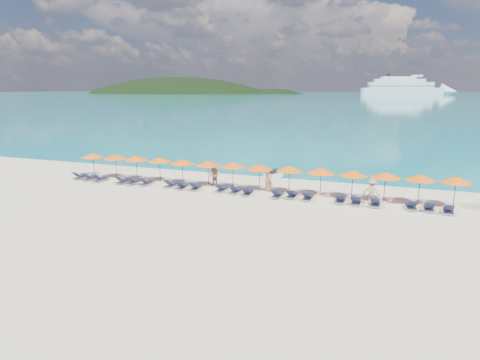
% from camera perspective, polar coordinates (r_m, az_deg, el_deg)
% --- Properties ---
extents(ground, '(1400.00, 1400.00, 0.00)m').
position_cam_1_polar(ground, '(28.16, -2.07, -3.67)').
color(ground, beige).
extents(sea, '(1600.00, 1300.00, 0.01)m').
position_cam_1_polar(sea, '(685.16, 19.36, 11.53)').
color(sea, '#1FA9B2').
rests_on(sea, ground).
extents(headland_main, '(374.00, 242.00, 126.50)m').
position_cam_1_polar(headland_main, '(646.17, -9.04, 8.67)').
color(headland_main, black).
rests_on(headland_main, ground).
extents(headland_small, '(162.00, 126.00, 85.50)m').
position_cam_1_polar(headland_small, '(608.07, 4.54, 8.82)').
color(headland_small, black).
rests_on(headland_small, ground).
extents(cruise_ship, '(112.98, 47.53, 31.27)m').
position_cam_1_polar(cruise_ship, '(539.77, 23.03, 11.93)').
color(cruise_ship, white).
rests_on(cruise_ship, ground).
extents(jetski, '(1.37, 2.39, 0.80)m').
position_cam_1_polar(jetski, '(36.55, 4.79, 0.70)').
color(jetski, white).
rests_on(jetski, ground).
extents(beachgoer_a, '(0.78, 0.71, 1.78)m').
position_cam_1_polar(beachgoer_a, '(31.92, 4.09, -0.05)').
color(beachgoer_a, tan).
rests_on(beachgoer_a, ground).
extents(beachgoer_b, '(1.04, 0.81, 1.88)m').
position_cam_1_polar(beachgoer_b, '(33.69, -3.69, 0.74)').
color(beachgoer_b, tan).
rests_on(beachgoer_b, ground).
extents(beachgoer_c, '(1.24, 0.69, 1.83)m').
position_cam_1_polar(beachgoer_c, '(29.78, 18.20, -1.58)').
color(beachgoer_c, tan).
rests_on(beachgoer_c, ground).
extents(umbrella_0, '(2.10, 2.10, 2.28)m').
position_cam_1_polar(umbrella_0, '(39.30, -20.20, 3.31)').
color(umbrella_0, black).
rests_on(umbrella_0, ground).
extents(umbrella_1, '(2.10, 2.10, 2.28)m').
position_cam_1_polar(umbrella_1, '(37.89, -17.33, 3.19)').
color(umbrella_1, black).
rests_on(umbrella_1, ground).
extents(umbrella_2, '(2.10, 2.10, 2.28)m').
position_cam_1_polar(umbrella_2, '(36.69, -14.55, 3.06)').
color(umbrella_2, black).
rests_on(umbrella_2, ground).
extents(umbrella_3, '(2.10, 2.10, 2.28)m').
position_cam_1_polar(umbrella_3, '(35.44, -11.38, 2.89)').
color(umbrella_3, black).
rests_on(umbrella_3, ground).
extents(umbrella_4, '(2.10, 2.10, 2.28)m').
position_cam_1_polar(umbrella_4, '(34.09, -8.21, 2.62)').
color(umbrella_4, black).
rests_on(umbrella_4, ground).
extents(umbrella_5, '(2.10, 2.10, 2.28)m').
position_cam_1_polar(umbrella_5, '(33.10, -4.55, 2.40)').
color(umbrella_5, black).
rests_on(umbrella_5, ground).
extents(umbrella_6, '(2.10, 2.10, 2.28)m').
position_cam_1_polar(umbrella_6, '(32.36, -1.01, 2.20)').
color(umbrella_6, black).
rests_on(umbrella_6, ground).
extents(umbrella_7, '(2.10, 2.10, 2.28)m').
position_cam_1_polar(umbrella_7, '(31.49, 2.78, 1.89)').
color(umbrella_7, black).
rests_on(umbrella_7, ground).
extents(umbrella_8, '(2.10, 2.10, 2.28)m').
position_cam_1_polar(umbrella_8, '(31.07, 7.06, 1.65)').
color(umbrella_8, black).
rests_on(umbrella_8, ground).
extents(umbrella_9, '(2.10, 2.10, 2.28)m').
position_cam_1_polar(umbrella_9, '(30.60, 11.48, 1.32)').
color(umbrella_9, black).
rests_on(umbrella_9, ground).
extents(umbrella_10, '(2.10, 2.10, 2.28)m').
position_cam_1_polar(umbrella_10, '(30.27, 15.78, 0.96)').
color(umbrella_10, black).
rests_on(umbrella_10, ground).
extents(umbrella_11, '(2.10, 2.10, 2.28)m').
position_cam_1_polar(umbrella_11, '(30.32, 20.00, 0.68)').
color(umbrella_11, black).
rests_on(umbrella_11, ground).
extents(umbrella_12, '(2.10, 2.10, 2.28)m').
position_cam_1_polar(umbrella_12, '(30.43, 24.26, 0.36)').
color(umbrella_12, black).
rests_on(umbrella_12, ground).
extents(umbrella_13, '(2.10, 2.10, 2.28)m').
position_cam_1_polar(umbrella_13, '(30.75, 28.41, 0.06)').
color(umbrella_13, black).
rests_on(umbrella_13, ground).
extents(lounger_0, '(0.63, 1.71, 0.66)m').
position_cam_1_polar(lounger_0, '(39.18, -21.77, 0.50)').
color(lounger_0, silver).
rests_on(lounger_0, ground).
extents(lounger_1, '(0.76, 1.75, 0.66)m').
position_cam_1_polar(lounger_1, '(38.34, -20.54, 0.35)').
color(lounger_1, silver).
rests_on(lounger_1, ground).
extents(lounger_2, '(0.64, 1.71, 0.66)m').
position_cam_1_polar(lounger_2, '(37.51, -19.25, 0.18)').
color(lounger_2, silver).
rests_on(lounger_2, ground).
extents(lounger_3, '(0.68, 1.72, 0.66)m').
position_cam_1_polar(lounger_3, '(36.08, -16.34, -0.10)').
color(lounger_3, silver).
rests_on(lounger_3, ground).
extents(lounger_4, '(0.64, 1.71, 0.66)m').
position_cam_1_polar(lounger_4, '(35.59, -14.89, -0.18)').
color(lounger_4, silver).
rests_on(lounger_4, ground).
extents(lounger_5, '(0.72, 1.73, 0.66)m').
position_cam_1_polar(lounger_5, '(34.98, -13.18, -0.31)').
color(lounger_5, silver).
rests_on(lounger_5, ground).
extents(lounger_6, '(0.79, 1.75, 0.66)m').
position_cam_1_polar(lounger_6, '(33.88, -9.75, -0.58)').
color(lounger_6, silver).
rests_on(lounger_6, ground).
extents(lounger_7, '(0.72, 1.73, 0.66)m').
position_cam_1_polar(lounger_7, '(33.13, -8.22, -0.83)').
color(lounger_7, silver).
rests_on(lounger_7, ground).
extents(lounger_8, '(0.75, 1.74, 0.66)m').
position_cam_1_polar(lounger_8, '(32.61, -6.35, -1.00)').
color(lounger_8, silver).
rests_on(lounger_8, ground).
extents(lounger_9, '(0.72, 1.73, 0.66)m').
position_cam_1_polar(lounger_9, '(31.98, -2.61, -1.21)').
color(lounger_9, silver).
rests_on(lounger_9, ground).
extents(lounger_10, '(0.73, 1.74, 0.66)m').
position_cam_1_polar(lounger_10, '(31.45, -0.61, -1.44)').
color(lounger_10, silver).
rests_on(lounger_10, ground).
extents(lounger_11, '(0.70, 1.73, 0.66)m').
position_cam_1_polar(lounger_11, '(30.89, 1.10, -1.71)').
color(lounger_11, silver).
rests_on(lounger_11, ground).
extents(lounger_12, '(0.76, 1.74, 0.66)m').
position_cam_1_polar(lounger_12, '(30.32, 5.35, -2.04)').
color(lounger_12, silver).
rests_on(lounger_12, ground).
extents(lounger_13, '(0.75, 1.74, 0.66)m').
position_cam_1_polar(lounger_13, '(30.36, 7.45, -2.08)').
color(lounger_13, silver).
rests_on(lounger_13, ground).
extents(lounger_14, '(0.68, 1.72, 0.66)m').
position_cam_1_polar(lounger_14, '(29.95, 9.65, -2.36)').
color(lounger_14, silver).
rests_on(lounger_14, ground).
extents(lounger_15, '(0.67, 1.72, 0.66)m').
position_cam_1_polar(lounger_15, '(29.73, 14.11, -2.69)').
color(lounger_15, silver).
rests_on(lounger_15, ground).
extents(lounger_16, '(0.65, 1.71, 0.66)m').
position_cam_1_polar(lounger_16, '(29.57, 16.19, -2.90)').
color(lounger_16, silver).
rests_on(lounger_16, ground).
extents(lounger_17, '(0.65, 1.71, 0.66)m').
position_cam_1_polar(lounger_17, '(29.54, 18.70, -3.09)').
color(lounger_17, silver).
rests_on(lounger_17, ground).
extents(lounger_18, '(0.77, 1.75, 0.66)m').
position_cam_1_polar(lounger_18, '(29.70, 23.15, -3.37)').
color(lounger_18, silver).
rests_on(lounger_18, ground).
extents(lounger_19, '(0.64, 1.71, 0.66)m').
position_cam_1_polar(lounger_19, '(29.81, 25.28, -3.52)').
color(lounger_19, silver).
rests_on(lounger_19, ground).
extents(lounger_20, '(0.75, 1.74, 0.66)m').
position_cam_1_polar(lounger_20, '(29.76, 27.53, -3.78)').
color(lounger_20, silver).
rests_on(lounger_20, ground).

